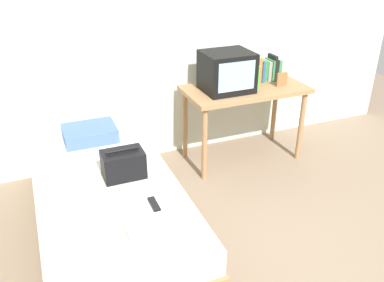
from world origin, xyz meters
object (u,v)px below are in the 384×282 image
Objects in this scene: pillow at (90,133)px; magazine at (105,218)px; book_row at (265,69)px; water_bottle at (255,78)px; picture_frame at (282,79)px; folded_towel at (151,229)px; remote_silver at (85,170)px; tv at (227,72)px; desk at (245,97)px; handbag at (123,164)px; remote_dark at (154,204)px; bed at (109,209)px.

magazine is (-0.11, -1.15, -0.05)m from pillow.
book_row is 2.27m from magazine.
water_bottle is 0.28m from picture_frame.
folded_towel is at bearing -46.05° from magazine.
book_row is at bearing 33.35° from magazine.
tv is at bearing 18.82° from remote_silver.
remote_silver is at bearing -163.23° from desk.
picture_frame is 0.45× the size of magazine.
remote_silver reaches higher than magazine.
handbag reaches higher than pillow.
handbag is at bearing -34.78° from remote_silver.
magazine is (-1.58, -1.11, -0.19)m from desk.
handbag is (-1.41, -0.59, -0.30)m from water_bottle.
magazine is at bearing 133.95° from folded_towel.
folded_towel is at bearing -130.84° from tv.
water_bottle is at bearing 32.25° from magazine.
tv is at bearing 49.16° from folded_towel.
tv reaches higher than magazine.
folded_towel is at bearing -85.05° from pillow.
pillow is 1.46× the size of handbag.
picture_frame is 1.91m from remote_dark.
remote_dark is at bearing -141.74° from book_row.
folded_towel is (-1.36, -1.34, -0.17)m from desk.
folded_towel is (-1.15, -1.33, -0.44)m from tv.
tv reaches higher than remote_silver.
remote_silver is (-0.02, 0.62, 0.01)m from magazine.
book_row is at bearing 17.79° from remote_silver.
bed is at bearing 78.27° from magazine.
desk is 3.92× the size of book_row.
handbag is at bearing -150.35° from tv.
remote_silver is at bearing -166.02° from water_bottle.
bed is 0.71m from folded_towel.
magazine is 2.01× the size of remote_silver.
picture_frame is at bearing -9.31° from tv.
book_row reaches higher than remote_dark.
book_row is 1.84m from handbag.
picture_frame is (0.27, -0.03, -0.04)m from water_bottle.
magazine is (-0.09, -0.42, 0.24)m from bed.
remote_dark is (0.09, -0.43, -0.09)m from handbag.
pillow reaches higher than remote_dark.
folded_towel is at bearing -135.36° from desk.
water_bottle is 1.72m from remote_dark.
magazine is 1.04× the size of folded_towel.
bed is 7.14× the size of folded_towel.
bed is 0.53m from remote_dark.
tv is 2.82× the size of remote_dark.
remote_dark is at bearing -79.12° from pillow.
picture_frame is at bearing 18.48° from handbag.
desk is at bearing -1.66° from pillow.
picture_frame is (1.83, 0.59, 0.59)m from bed.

